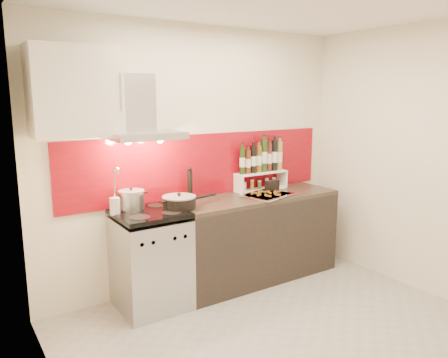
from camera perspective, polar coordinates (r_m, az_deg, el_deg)
floor at (r=3.79m, az=8.42°, el=-19.74°), size 3.40×3.40×0.00m
back_wall at (r=4.44m, az=-3.19°, el=2.81°), size 3.40×0.02×2.60m
left_wall at (r=2.54m, az=-20.82°, el=-4.02°), size 0.02×2.80×2.60m
right_wall at (r=4.63m, az=24.83°, el=2.15°), size 0.02×2.80×2.60m
backsplash at (r=4.47m, az=-2.55°, el=1.83°), size 3.00×0.02×0.64m
range_stove at (r=4.09m, az=-9.52°, el=-10.51°), size 0.60×0.60×0.91m
counter at (r=4.67m, az=4.16°, el=-7.54°), size 1.80×0.60×0.90m
range_hood at (r=3.95m, az=-10.96°, el=8.08°), size 0.62×0.50×0.61m
upper_cabinet at (r=3.76m, az=-18.91°, el=10.74°), size 0.70×0.35×0.72m
stock_pot at (r=4.02m, az=-12.00°, el=-2.66°), size 0.24×0.24×0.20m
saute_pan at (r=4.02m, az=-5.81°, el=-2.96°), size 0.60×0.31×0.14m
utensil_jar at (r=3.89m, az=-14.04°, el=-2.72°), size 0.09×0.13×0.43m
pepper_mill at (r=4.31m, az=-4.49°, el=-0.66°), size 0.05×0.05×0.33m
step_shelf at (r=4.77m, az=5.00°, el=1.78°), size 0.62×0.17×0.55m
caddy_box at (r=4.70m, az=6.29°, el=-0.99°), size 0.15×0.07×0.13m
baking_tray at (r=4.52m, az=5.72°, el=-2.05°), size 0.57×0.49×0.03m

